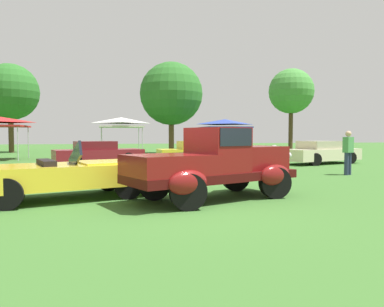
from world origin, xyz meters
TOP-DOWN VIEW (x-y plane):
  - ground_plane at (0.00, 0.00)m, footprint 120.00×120.00m
  - feature_pickup_truck at (0.71, 0.57)m, footprint 4.44×2.90m
  - neighbor_convertible at (-2.64, 1.46)m, footprint 4.57×2.85m
  - show_car_burgundy at (-2.16, 11.70)m, footprint 4.71×2.78m
  - show_car_yellow at (3.13, 11.05)m, footprint 4.59×1.85m
  - show_car_cream at (9.45, 9.71)m, footprint 4.86×2.95m
  - spectator_near_truck at (7.26, 4.54)m, footprint 0.46×0.38m
  - spectator_between_cars at (3.15, 5.60)m, footprint 0.44×0.46m
  - canopy_tent_center_field at (-0.76, 16.97)m, footprint 2.82×2.82m
  - canopy_tent_right_field at (6.79, 17.95)m, footprint 3.20×3.20m
  - treeline_mid_left at (-9.88, 27.46)m, footprint 4.92×4.92m
  - treeline_center at (3.56, 22.29)m, footprint 5.18×5.18m
  - treeline_mid_right at (16.92, 26.82)m, footprint 4.60×4.60m

SIDE VIEW (x-z plane):
  - ground_plane at x=0.00m, z-range 0.00..0.00m
  - neighbor_convertible at x=-2.64m, z-range -0.12..1.28m
  - show_car_burgundy at x=-2.16m, z-range -0.01..1.21m
  - show_car_yellow at x=3.13m, z-range -0.01..1.21m
  - show_car_cream at x=9.45m, z-range -0.01..1.21m
  - feature_pickup_truck at x=0.71m, z-range 0.01..1.71m
  - spectator_near_truck at x=7.26m, z-range 0.07..1.76m
  - spectator_between_cars at x=3.15m, z-range 0.07..1.76m
  - canopy_tent_center_field at x=-0.76m, z-range 1.07..3.78m
  - canopy_tent_right_field at x=6.79m, z-range 1.07..3.78m
  - treeline_center at x=3.56m, z-range 1.17..8.73m
  - treeline_mid_left at x=-9.88m, z-range 1.42..9.23m
  - treeline_mid_right at x=16.92m, z-range 1.85..10.24m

